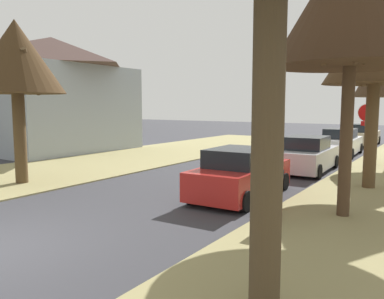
# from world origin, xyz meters

# --- Properties ---
(stop_sign_far) EXTENTS (0.81, 0.48, 2.95)m
(stop_sign_far) POSITION_xyz_m (4.58, 14.44, 2.18)
(stop_sign_far) COLOR #9EA0A5
(stop_sign_far) RESTS_ON grass_verge_right
(street_tree_right_mid_b) EXTENTS (3.43, 3.43, 6.41)m
(street_tree_right_mid_b) POSITION_xyz_m (5.35, 10.70, 4.99)
(street_tree_right_mid_b) COLOR brown
(street_tree_right_mid_b) RESTS_ON grass_verge_right
(street_tree_left_mid_a) EXTENTS (3.43, 3.43, 5.93)m
(street_tree_left_mid_a) POSITION_xyz_m (-5.58, 4.45, 4.60)
(street_tree_left_mid_a) COLOR #503C24
(street_tree_left_mid_a) RESTS_ON grass_verge_left
(parked_sedan_red) EXTENTS (2.09, 4.47, 1.57)m
(parked_sedan_red) POSITION_xyz_m (2.14, 7.10, 0.72)
(parked_sedan_red) COLOR red
(parked_sedan_red) RESTS_ON ground
(parked_sedan_silver) EXTENTS (2.09, 4.47, 1.57)m
(parked_sedan_silver) POSITION_xyz_m (2.44, 13.06, 0.72)
(parked_sedan_silver) COLOR #BCBCC1
(parked_sedan_silver) RESTS_ON ground
(parked_sedan_white) EXTENTS (2.09, 4.47, 1.57)m
(parked_sedan_white) POSITION_xyz_m (2.32, 19.86, 0.72)
(parked_sedan_white) COLOR white
(parked_sedan_white) RESTS_ON ground
(parked_sedan_tan) EXTENTS (2.09, 4.47, 1.57)m
(parked_sedan_tan) POSITION_xyz_m (2.40, 26.72, 0.72)
(parked_sedan_tan) COLOR tan
(parked_sedan_tan) RESTS_ON ground
(house_backdrop_left) EXTENTS (8.00, 9.45, 7.24)m
(house_backdrop_left) POSITION_xyz_m (-13.80, 12.12, 3.73)
(house_backdrop_left) COLOR #939EA8
(house_backdrop_left) RESTS_ON ground
(curbside_mailbox) EXTENTS (0.22, 0.44, 1.27)m
(curbside_mailbox) POSITION_xyz_m (4.12, 5.07, 1.06)
(curbside_mailbox) COLOR brown
(curbside_mailbox) RESTS_ON grass_verge_right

